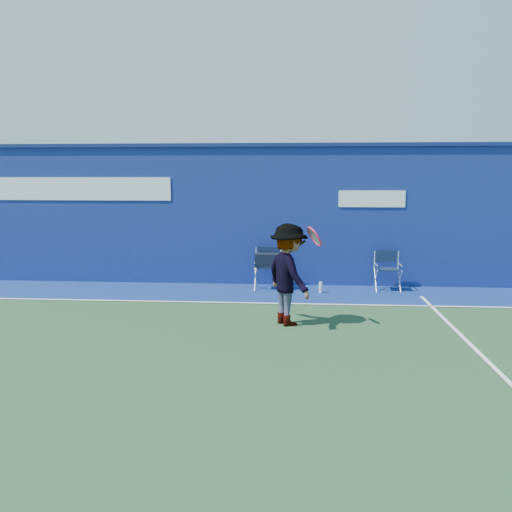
# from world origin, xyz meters

# --- Properties ---
(ground) EXTENTS (80.00, 80.00, 0.00)m
(ground) POSITION_xyz_m (0.00, 0.00, 0.00)
(ground) COLOR #244427
(ground) RESTS_ON ground
(stadium_wall) EXTENTS (24.00, 0.50, 3.08)m
(stadium_wall) POSITION_xyz_m (-0.00, 5.20, 1.55)
(stadium_wall) COLOR navy
(stadium_wall) RESTS_ON ground
(out_of_bounds_strip) EXTENTS (24.00, 1.80, 0.01)m
(out_of_bounds_strip) POSITION_xyz_m (0.00, 4.10, 0.00)
(out_of_bounds_strip) COLOR navy
(out_of_bounds_strip) RESTS_ON ground
(court_lines) EXTENTS (24.00, 12.00, 0.01)m
(court_lines) POSITION_xyz_m (0.00, 0.60, 0.01)
(court_lines) COLOR white
(court_lines) RESTS_ON out_of_bounds_strip
(directors_chair_left) EXTENTS (0.53, 0.47, 0.88)m
(directors_chair_left) POSITION_xyz_m (1.41, 4.53, 0.37)
(directors_chair_left) COLOR silver
(directors_chair_left) RESTS_ON ground
(directors_chair_right) EXTENTS (0.50, 0.44, 0.83)m
(directors_chair_right) POSITION_xyz_m (3.92, 4.58, 0.26)
(directors_chair_right) COLOR silver
(directors_chair_right) RESTS_ON ground
(water_bottle) EXTENTS (0.07, 0.07, 0.23)m
(water_bottle) POSITION_xyz_m (2.51, 4.23, 0.12)
(water_bottle) COLOR silver
(water_bottle) RESTS_ON ground
(tennis_player) EXTENTS (1.10, 1.22, 1.64)m
(tennis_player) POSITION_xyz_m (1.89, 1.83, 0.82)
(tennis_player) COLOR #EA4738
(tennis_player) RESTS_ON ground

